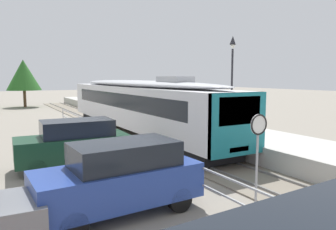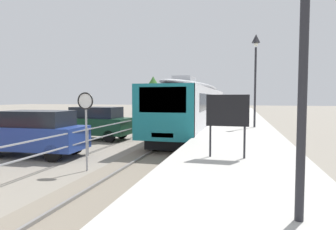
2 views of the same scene
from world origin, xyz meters
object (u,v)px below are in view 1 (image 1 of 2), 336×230
object	(u,v)px
parked_suv_blue	(120,177)
platform_lamp_mid_platform	(232,64)
commuter_train	(137,103)
speed_limit_sign	(258,138)
parked_suv_dark_green	(74,143)

from	to	relation	value
parked_suv_blue	platform_lamp_mid_platform	bearing A→B (deg)	34.09
commuter_train	speed_limit_sign	world-z (taller)	commuter_train
commuter_train	parked_suv_dark_green	distance (m)	8.16
speed_limit_sign	commuter_train	bearing A→B (deg)	81.28
parked_suv_blue	parked_suv_dark_green	world-z (taller)	same
platform_lamp_mid_platform	speed_limit_sign	distance (m)	10.54
commuter_train	parked_suv_blue	distance (m)	12.59
parked_suv_blue	parked_suv_dark_green	xyz separation A→B (m)	(-0.00, 5.36, 0.00)
commuter_train	parked_suv_blue	xyz separation A→B (m)	(-5.55, -11.25, -1.09)
speed_limit_sign	parked_suv_dark_green	world-z (taller)	speed_limit_sign
platform_lamp_mid_platform	parked_suv_blue	size ratio (longest dim) A/B	1.14
platform_lamp_mid_platform	parked_suv_dark_green	xyz separation A→B (m)	(-9.66, -1.17, -3.56)
speed_limit_sign	platform_lamp_mid_platform	bearing A→B (deg)	53.47
commuter_train	platform_lamp_mid_platform	size ratio (longest dim) A/B	3.77
parked_suv_blue	speed_limit_sign	bearing A→B (deg)	-25.43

